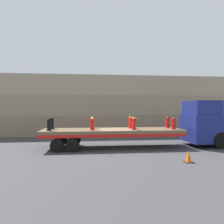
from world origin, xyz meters
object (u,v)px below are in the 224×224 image
(fire_hydrant_black_near_0, at_px, (49,125))
(fire_hydrant_black_far_0, at_px, (52,123))
(fire_hydrant_red_far_2, at_px, (131,123))
(truck_cab, at_px, (205,124))
(fire_hydrant_red_near_2, at_px, (134,124))
(flatbed_trailer, at_px, (106,132))
(fire_hydrant_red_far_3, at_px, (168,122))
(fire_hydrant_red_near_3, at_px, (174,124))
(fire_hydrant_red_far_1, at_px, (92,123))
(fire_hydrant_red_near_1, at_px, (92,124))
(traffic_cone, at_px, (189,156))

(fire_hydrant_black_near_0, height_order, fire_hydrant_black_far_0, same)
(fire_hydrant_red_far_2, bearing_deg, truck_cab, -6.01)
(fire_hydrant_black_near_0, height_order, fire_hydrant_red_far_2, same)
(fire_hydrant_red_near_2, distance_m, fire_hydrant_red_far_2, 1.12)
(flatbed_trailer, relative_size, fire_hydrant_red_far_3, 11.75)
(fire_hydrant_black_near_0, height_order, fire_hydrant_red_near_3, same)
(fire_hydrant_black_near_0, distance_m, fire_hydrant_red_near_3, 8.22)
(fire_hydrant_black_far_0, bearing_deg, fire_hydrant_red_near_3, -7.76)
(fire_hydrant_red_far_2, bearing_deg, fire_hydrant_black_near_0, -168.44)
(fire_hydrant_red_far_1, distance_m, fire_hydrant_red_far_3, 5.48)
(flatbed_trailer, distance_m, fire_hydrant_red_far_1, 1.25)
(fire_hydrant_red_near_1, xyz_separation_m, traffic_cone, (4.68, -3.86, -1.35))
(fire_hydrant_red_far_1, bearing_deg, fire_hydrant_red_near_3, -11.56)
(fire_hydrant_red_near_1, xyz_separation_m, fire_hydrant_red_near_3, (5.48, 0.00, 0.00))
(fire_hydrant_red_near_2, bearing_deg, fire_hydrant_red_near_1, 180.00)
(truck_cab, height_order, flatbed_trailer, truck_cab)
(truck_cab, relative_size, flatbed_trailer, 0.34)
(fire_hydrant_red_far_2, bearing_deg, fire_hydrant_black_far_0, 180.00)
(flatbed_trailer, relative_size, fire_hydrant_red_near_2, 11.75)
(fire_hydrant_black_near_0, bearing_deg, fire_hydrant_red_near_1, 0.00)
(fire_hydrant_black_near_0, distance_m, fire_hydrant_red_near_1, 2.74)
(fire_hydrant_red_near_1, bearing_deg, fire_hydrant_red_far_2, 22.24)
(flatbed_trailer, bearing_deg, fire_hydrant_red_near_1, -149.21)
(fire_hydrant_black_far_0, relative_size, fire_hydrant_red_near_2, 1.00)
(truck_cab, height_order, fire_hydrant_red_far_2, truck_cab)
(fire_hydrant_red_far_3, relative_size, traffic_cone, 1.31)
(truck_cab, relative_size, fire_hydrant_red_near_2, 4.00)
(traffic_cone, bearing_deg, fire_hydrant_black_near_0, 152.52)
(fire_hydrant_red_near_2, bearing_deg, fire_hydrant_red_far_3, 22.24)
(fire_hydrant_black_far_0, bearing_deg, flatbed_trailer, -8.66)
(fire_hydrant_red_near_2, xyz_separation_m, fire_hydrant_red_far_3, (2.74, 1.12, 0.00))
(flatbed_trailer, distance_m, fire_hydrant_black_far_0, 3.77)
(fire_hydrant_red_far_1, relative_size, traffic_cone, 1.31)
(flatbed_trailer, bearing_deg, fire_hydrant_red_far_1, 149.21)
(traffic_cone, bearing_deg, fire_hydrant_red_near_3, 78.36)
(fire_hydrant_black_near_0, bearing_deg, fire_hydrant_red_far_2, 11.56)
(fire_hydrant_red_near_1, height_order, fire_hydrant_red_far_1, same)
(fire_hydrant_red_near_2, bearing_deg, fire_hydrant_black_near_0, 180.00)
(fire_hydrant_red_far_2, height_order, fire_hydrant_red_far_3, same)
(fire_hydrant_red_near_3, bearing_deg, traffic_cone, -101.64)
(flatbed_trailer, xyz_separation_m, fire_hydrant_black_near_0, (-3.68, -0.56, 0.60))
(flatbed_trailer, xyz_separation_m, fire_hydrant_red_near_2, (1.80, -0.56, 0.60))
(fire_hydrant_red_far_2, bearing_deg, traffic_cone, -68.67)
(fire_hydrant_red_far_3, bearing_deg, fire_hydrant_black_near_0, -172.24)
(fire_hydrant_black_near_0, xyz_separation_m, fire_hydrant_red_near_1, (2.74, 0.00, 0.00))
(flatbed_trailer, height_order, fire_hydrant_red_far_3, fire_hydrant_red_far_3)
(fire_hydrant_black_near_0, bearing_deg, fire_hydrant_red_far_1, 22.24)
(truck_cab, xyz_separation_m, traffic_cone, (-3.38, -4.42, -1.29))
(fire_hydrant_black_far_0, xyz_separation_m, traffic_cone, (7.42, -4.98, -1.35))
(fire_hydrant_black_near_0, relative_size, fire_hydrant_black_far_0, 1.00)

